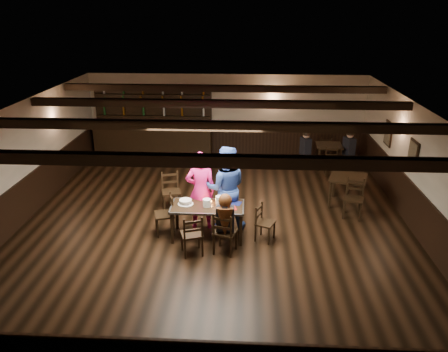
# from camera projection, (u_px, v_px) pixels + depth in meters

# --- Properties ---
(ground) EXTENTS (10.00, 10.00, 0.00)m
(ground) POSITION_uv_depth(u_px,v_px,m) (215.00, 222.00, 10.23)
(ground) COLOR black
(ground) RESTS_ON ground
(room_shell) EXTENTS (9.02, 10.02, 2.71)m
(room_shell) POSITION_uv_depth(u_px,v_px,m) (215.00, 151.00, 9.62)
(room_shell) COLOR beige
(room_shell) RESTS_ON ground
(dining_table) EXTENTS (1.57, 0.78, 0.75)m
(dining_table) POSITION_uv_depth(u_px,v_px,m) (207.00, 209.00, 9.36)
(dining_table) COLOR black
(dining_table) RESTS_ON ground
(chair_near_left) EXTENTS (0.52, 0.51, 0.89)m
(chair_near_left) POSITION_uv_depth(u_px,v_px,m) (192.00, 233.00, 8.70)
(chair_near_left) COLOR black
(chair_near_left) RESTS_ON ground
(chair_near_right) EXTENTS (0.53, 0.51, 0.92)m
(chair_near_right) POSITION_uv_depth(u_px,v_px,m) (224.00, 230.00, 8.75)
(chair_near_right) COLOR black
(chair_near_right) RESTS_ON ground
(chair_end_left) EXTENTS (0.52, 0.53, 0.92)m
(chair_end_left) POSITION_uv_depth(u_px,v_px,m) (168.00, 211.00, 9.58)
(chair_end_left) COLOR black
(chair_end_left) RESTS_ON ground
(chair_end_right) EXTENTS (0.48, 0.49, 0.81)m
(chair_end_right) POSITION_uv_depth(u_px,v_px,m) (262.00, 220.00, 9.34)
(chair_end_right) COLOR black
(chair_end_right) RESTS_ON ground
(chair_far_pushed) EXTENTS (0.54, 0.53, 0.95)m
(chair_far_pushed) POSITION_uv_depth(u_px,v_px,m) (171.00, 188.00, 10.75)
(chair_far_pushed) COLOR black
(chair_far_pushed) RESTS_ON ground
(woman_pink) EXTENTS (0.71, 0.51, 1.82)m
(woman_pink) POSITION_uv_depth(u_px,v_px,m) (201.00, 191.00, 9.69)
(woman_pink) COLOR #FF2DAE
(woman_pink) RESTS_ON ground
(man_blue) EXTENTS (0.99, 0.81, 1.93)m
(man_blue) POSITION_uv_depth(u_px,v_px,m) (225.00, 188.00, 9.69)
(man_blue) COLOR navy
(man_blue) RESTS_ON ground
(seated_person) EXTENTS (0.36, 0.54, 0.88)m
(seated_person) POSITION_uv_depth(u_px,v_px,m) (225.00, 215.00, 8.69)
(seated_person) COLOR black
(seated_person) RESTS_ON ground
(cake) EXTENTS (0.34, 0.34, 0.10)m
(cake) POSITION_uv_depth(u_px,v_px,m) (186.00, 202.00, 9.39)
(cake) COLOR white
(cake) RESTS_ON dining_table
(plate_stack_a) EXTENTS (0.17, 0.17, 0.16)m
(plate_stack_a) POSITION_uv_depth(u_px,v_px,m) (207.00, 203.00, 9.28)
(plate_stack_a) COLOR white
(plate_stack_a) RESTS_ON dining_table
(plate_stack_b) EXTENTS (0.17, 0.17, 0.20)m
(plate_stack_b) POSITION_uv_depth(u_px,v_px,m) (220.00, 200.00, 9.35)
(plate_stack_b) COLOR white
(plate_stack_b) RESTS_ON dining_table
(tea_light) EXTENTS (0.05, 0.05, 0.06)m
(tea_light) POSITION_uv_depth(u_px,v_px,m) (211.00, 202.00, 9.46)
(tea_light) COLOR #A5A8AD
(tea_light) RESTS_ON dining_table
(salt_shaker) EXTENTS (0.04, 0.04, 0.09)m
(salt_shaker) POSITION_uv_depth(u_px,v_px,m) (226.00, 206.00, 9.22)
(salt_shaker) COLOR silver
(salt_shaker) RESTS_ON dining_table
(pepper_shaker) EXTENTS (0.03, 0.03, 0.08)m
(pepper_shaker) POSITION_uv_depth(u_px,v_px,m) (229.00, 207.00, 9.18)
(pepper_shaker) COLOR #A5A8AD
(pepper_shaker) RESTS_ON dining_table
(drink_glass) EXTENTS (0.06, 0.06, 0.10)m
(drink_glass) POSITION_uv_depth(u_px,v_px,m) (222.00, 201.00, 9.44)
(drink_glass) COLOR silver
(drink_glass) RESTS_ON dining_table
(menu_red) EXTENTS (0.37, 0.31, 0.00)m
(menu_red) POSITION_uv_depth(u_px,v_px,m) (229.00, 208.00, 9.20)
(menu_red) COLOR maroon
(menu_red) RESTS_ON dining_table
(menu_blue) EXTENTS (0.36, 0.29, 0.00)m
(menu_blue) POSITION_uv_depth(u_px,v_px,m) (234.00, 203.00, 9.46)
(menu_blue) COLOR #0E1448
(menu_blue) RESTS_ON dining_table
(bar_counter) EXTENTS (4.04, 0.70, 2.20)m
(bar_counter) POSITION_uv_depth(u_px,v_px,m) (154.00, 135.00, 14.47)
(bar_counter) COLOR black
(bar_counter) RESTS_ON ground
(back_table_a) EXTENTS (1.10, 1.10, 0.75)m
(back_table_a) POSITION_uv_depth(u_px,v_px,m) (348.00, 180.00, 10.93)
(back_table_a) COLOR black
(back_table_a) RESTS_ON ground
(back_table_b) EXTENTS (0.80, 0.80, 0.75)m
(back_table_b) POSITION_uv_depth(u_px,v_px,m) (329.00, 148.00, 13.43)
(back_table_b) COLOR black
(back_table_b) RESTS_ON ground
(bg_patron_left) EXTENTS (0.33, 0.43, 0.77)m
(bg_patron_left) POSITION_uv_depth(u_px,v_px,m) (306.00, 143.00, 13.21)
(bg_patron_left) COLOR black
(bg_patron_left) RESTS_ON ground
(bg_patron_right) EXTENTS (0.35, 0.44, 0.80)m
(bg_patron_right) POSITION_uv_depth(u_px,v_px,m) (349.00, 143.00, 13.16)
(bg_patron_right) COLOR black
(bg_patron_right) RESTS_ON ground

